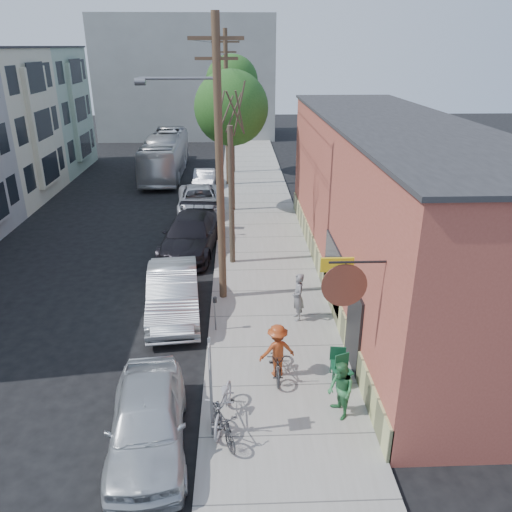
{
  "coord_description": "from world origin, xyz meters",
  "views": [
    {
      "loc": [
        3.05,
        -13.69,
        9.14
      ],
      "look_at": [
        3.75,
        4.34,
        1.5
      ],
      "focal_mm": 35.0,
      "sensor_mm": 36.0,
      "label": 1
    }
  ],
  "objects_px": {
    "tree_leafy_mid": "(231,108)",
    "parking_meter_far": "(222,220)",
    "tree_bare": "(231,197)",
    "car_1": "(173,293)",
    "parked_bike_b": "(224,403)",
    "patron_green": "(341,391)",
    "patio_chair_b": "(343,371)",
    "car_4": "(204,180)",
    "cyclist": "(277,350)",
    "parked_bike_a": "(222,424)",
    "tree_leafy_far": "(232,82)",
    "patio_chair_a": "(339,364)",
    "car_0": "(147,421)",
    "utility_pole_near": "(218,162)",
    "car_2": "(190,235)",
    "sign_post": "(211,379)",
    "bus": "(165,155)",
    "patron_grey": "(298,297)",
    "parking_meter_near": "(215,308)",
    "car_3": "(199,200)"
  },
  "relations": [
    {
      "from": "tree_leafy_mid",
      "to": "cyclist",
      "type": "height_order",
      "value": "tree_leafy_mid"
    },
    {
      "from": "car_1",
      "to": "parked_bike_a",
      "type": "bearing_deg",
      "value": -79.73
    },
    {
      "from": "tree_leafy_far",
      "to": "parking_meter_near",
      "type": "bearing_deg",
      "value": -91.36
    },
    {
      "from": "car_0",
      "to": "car_3",
      "type": "distance_m",
      "value": 18.8
    },
    {
      "from": "tree_bare",
      "to": "car_2",
      "type": "relative_size",
      "value": 1.03
    },
    {
      "from": "patron_green",
      "to": "parked_bike_b",
      "type": "bearing_deg",
      "value": -104.79
    },
    {
      "from": "car_4",
      "to": "bus",
      "type": "xyz_separation_m",
      "value": [
        -3.11,
        4.2,
        0.87
      ]
    },
    {
      "from": "patron_green",
      "to": "car_4",
      "type": "distance_m",
      "value": 23.73
    },
    {
      "from": "patio_chair_b",
      "to": "car_0",
      "type": "relative_size",
      "value": 0.19
    },
    {
      "from": "utility_pole_near",
      "to": "tree_leafy_mid",
      "type": "distance_m",
      "value": 11.11
    },
    {
      "from": "sign_post",
      "to": "patio_chair_b",
      "type": "bearing_deg",
      "value": 27.26
    },
    {
      "from": "tree_leafy_far",
      "to": "patron_grey",
      "type": "xyz_separation_m",
      "value": [
        2.33,
        -22.61,
        -5.7
      ]
    },
    {
      "from": "patio_chair_b",
      "to": "car_4",
      "type": "relative_size",
      "value": 0.22
    },
    {
      "from": "tree_leafy_mid",
      "to": "parking_meter_far",
      "type": "bearing_deg",
      "value": -97.12
    },
    {
      "from": "tree_bare",
      "to": "car_4",
      "type": "xyz_separation_m",
      "value": [
        -2.0,
        12.98,
        -2.51
      ]
    },
    {
      "from": "cyclist",
      "to": "bus",
      "type": "bearing_deg",
      "value": -89.65
    },
    {
      "from": "patron_grey",
      "to": "car_4",
      "type": "xyz_separation_m",
      "value": [
        -4.33,
        18.17,
        -0.38
      ]
    },
    {
      "from": "parking_meter_far",
      "to": "car_0",
      "type": "distance_m",
      "value": 14.43
    },
    {
      "from": "bus",
      "to": "patio_chair_a",
      "type": "bearing_deg",
      "value": -72.66
    },
    {
      "from": "parking_meter_near",
      "to": "car_3",
      "type": "xyz_separation_m",
      "value": [
        -1.45,
        13.61,
        -0.24
      ]
    },
    {
      "from": "patio_chair_a",
      "to": "tree_leafy_far",
      "type": "bearing_deg",
      "value": 103.98
    },
    {
      "from": "car_1",
      "to": "patio_chair_b",
      "type": "bearing_deg",
      "value": -46.78
    },
    {
      "from": "utility_pole_near",
      "to": "car_2",
      "type": "bearing_deg",
      "value": 107.53
    },
    {
      "from": "patron_green",
      "to": "parked_bike_a",
      "type": "bearing_deg",
      "value": -91.88
    },
    {
      "from": "tree_leafy_mid",
      "to": "patron_green",
      "type": "xyz_separation_m",
      "value": [
        2.83,
        -18.01,
        -5.01
      ]
    },
    {
      "from": "patio_chair_a",
      "to": "car_1",
      "type": "height_order",
      "value": "car_1"
    },
    {
      "from": "utility_pole_near",
      "to": "car_4",
      "type": "distance_m",
      "value": 17.07
    },
    {
      "from": "cyclist",
      "to": "sign_post",
      "type": "bearing_deg",
      "value": 39.52
    },
    {
      "from": "parking_meter_near",
      "to": "parking_meter_far",
      "type": "distance_m",
      "value": 9.17
    },
    {
      "from": "tree_bare",
      "to": "car_1",
      "type": "relative_size",
      "value": 1.17
    },
    {
      "from": "tree_leafy_far",
      "to": "patron_grey",
      "type": "bearing_deg",
      "value": -84.13
    },
    {
      "from": "tree_leafy_mid",
      "to": "parked_bike_a",
      "type": "xyz_separation_m",
      "value": [
        -0.2,
        -18.76,
        -5.34
      ]
    },
    {
      "from": "patio_chair_a",
      "to": "car_0",
      "type": "relative_size",
      "value": 0.19
    },
    {
      "from": "patron_grey",
      "to": "car_1",
      "type": "xyz_separation_m",
      "value": [
        -4.46,
        0.83,
        -0.18
      ]
    },
    {
      "from": "parking_meter_far",
      "to": "tree_bare",
      "type": "xyz_separation_m",
      "value": [
        0.55,
        -3.35,
        2.17
      ]
    },
    {
      "from": "tree_leafy_far",
      "to": "parked_bike_b",
      "type": "distance_m",
      "value": 28.38
    },
    {
      "from": "tree_leafy_mid",
      "to": "parked_bike_b",
      "type": "distance_m",
      "value": 18.82
    },
    {
      "from": "patron_grey",
      "to": "car_0",
      "type": "distance_m",
      "value": 7.25
    },
    {
      "from": "car_0",
      "to": "car_1",
      "type": "bearing_deg",
      "value": 85.18
    },
    {
      "from": "cyclist",
      "to": "car_1",
      "type": "bearing_deg",
      "value": -63.11
    },
    {
      "from": "cyclist",
      "to": "car_2",
      "type": "bearing_deg",
      "value": -85.49
    },
    {
      "from": "tree_leafy_mid",
      "to": "patio_chair_b",
      "type": "xyz_separation_m",
      "value": [
        3.17,
        -16.7,
        -5.37
      ]
    },
    {
      "from": "parking_meter_far",
      "to": "car_0",
      "type": "xyz_separation_m",
      "value": [
        -1.45,
        -14.35,
        -0.2
      ]
    },
    {
      "from": "tree_leafy_far",
      "to": "car_4",
      "type": "distance_m",
      "value": 7.79
    },
    {
      "from": "parked_bike_b",
      "to": "tree_bare",
      "type": "bearing_deg",
      "value": 98.75
    },
    {
      "from": "tree_bare",
      "to": "parked_bike_a",
      "type": "xyz_separation_m",
      "value": [
        -0.2,
        -11.01,
        -2.54
      ]
    },
    {
      "from": "tree_bare",
      "to": "patron_grey",
      "type": "distance_m",
      "value": 6.07
    },
    {
      "from": "sign_post",
      "to": "bus",
      "type": "distance_m",
      "value": 28.39
    },
    {
      "from": "car_2",
      "to": "patio_chair_a",
      "type": "bearing_deg",
      "value": -57.91
    },
    {
      "from": "tree_leafy_mid",
      "to": "cyclist",
      "type": "xyz_separation_m",
      "value": [
        1.35,
        -16.15,
        -4.98
      ]
    }
  ]
}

